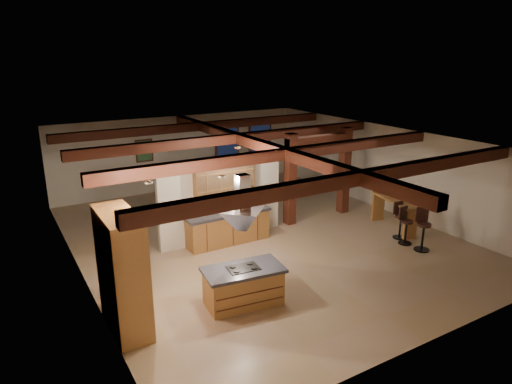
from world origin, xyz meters
TOP-DOWN VIEW (x-y plane):
  - ground at (0.00, 0.00)m, footprint 12.00×12.00m
  - room_walls at (0.00, 0.00)m, footprint 12.00×12.00m
  - ceiling_beams at (0.00, 0.00)m, footprint 10.00×12.00m
  - timber_posts at (2.50, 0.50)m, footprint 2.50×0.30m
  - partition_wall at (-1.00, 0.50)m, footprint 3.80×0.18m
  - pantry_cabinet at (-4.67, -2.60)m, footprint 0.67×1.60m
  - back_counter at (-1.00, 0.11)m, footprint 2.50×0.66m
  - upper_display_cabinet at (-1.00, 0.31)m, footprint 1.80×0.36m
  - range_hood at (-2.24, -3.00)m, footprint 1.10×1.10m
  - back_windows at (2.80, 5.93)m, footprint 2.70×0.07m
  - framed_art at (-1.50, 5.94)m, footprint 0.65×0.05m
  - recessed_cans at (-2.53, -1.93)m, footprint 3.16×2.46m
  - kitchen_island at (-2.24, -3.00)m, footprint 1.81×1.12m
  - dining_table at (-0.50, 2.84)m, footprint 2.02×1.18m
  - sofa at (2.15, 5.44)m, footprint 2.17×1.06m
  - microwave at (-0.63, 0.11)m, footprint 0.47×0.32m
  - bar_counter at (3.84, -1.55)m, footprint 0.87×1.93m
  - side_table at (3.81, 5.55)m, footprint 0.60×0.60m
  - table_lamp at (3.81, 5.55)m, footprint 0.29×0.29m
  - bar_stool_a at (3.30, -2.50)m, footprint 0.37×0.37m
  - bar_stool_b at (3.36, -3.05)m, footprint 0.45×0.46m
  - bar_stool_c at (3.49, -2.12)m, footprint 0.38×0.39m
  - dining_chairs at (-0.50, 2.84)m, footprint 2.03×2.03m

SIDE VIEW (x-z plane):
  - ground at x=0.00m, z-range 0.00..0.00m
  - side_table at x=3.81m, z-range 0.00..0.58m
  - sofa at x=2.15m, z-range 0.00..0.61m
  - dining_table at x=-0.50m, z-range 0.00..0.70m
  - kitchen_island at x=-2.24m, z-range 0.00..0.85m
  - back_counter at x=-1.00m, z-range 0.01..0.95m
  - bar_stool_a at x=3.30m, z-range 0.01..1.08m
  - bar_stool_c at x=3.49m, z-range 0.01..1.09m
  - dining_chairs at x=-0.50m, z-range 0.01..1.13m
  - bar_stool_b at x=3.36m, z-range 0.01..1.21m
  - bar_counter at x=3.84m, z-range 0.17..1.15m
  - table_lamp at x=3.81m, z-range 0.66..1.00m
  - microwave at x=-0.63m, z-range 0.94..1.20m
  - partition_wall at x=-1.00m, z-range 0.00..2.20m
  - pantry_cabinet at x=-4.67m, z-range 0.00..2.40m
  - back_windows at x=2.80m, z-range 0.65..2.35m
  - framed_art at x=-1.50m, z-range 1.27..2.12m
  - timber_posts at x=2.50m, z-range 0.31..3.21m
  - room_walls at x=0.00m, z-range -4.22..7.78m
  - range_hood at x=-2.24m, z-range 1.08..2.48m
  - upper_display_cabinet at x=-1.00m, z-range 1.37..2.33m
  - ceiling_beams at x=0.00m, z-range 2.62..2.90m
  - recessed_cans at x=-2.53m, z-range 2.85..2.89m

